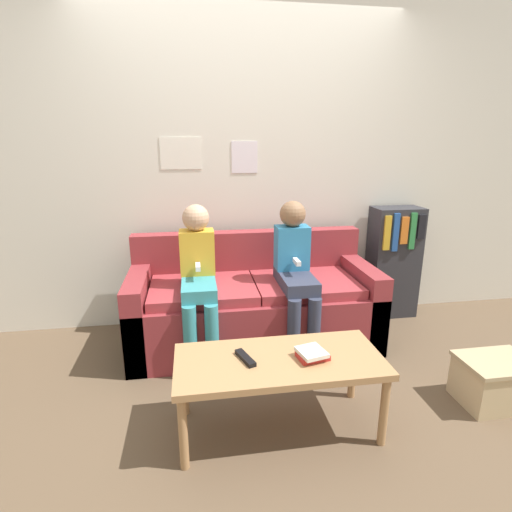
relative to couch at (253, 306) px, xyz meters
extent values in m
plane|color=brown|center=(0.00, -0.50, -0.29)|extent=(10.00, 10.00, 0.00)
cube|color=silver|center=(0.00, 0.49, 1.01)|extent=(8.00, 0.06, 2.60)
cube|color=white|center=(-0.50, 0.45, 1.13)|extent=(0.32, 0.00, 0.24)
cube|color=silver|center=(0.00, 0.45, 1.09)|extent=(0.21, 0.00, 0.25)
cube|color=maroon|center=(0.00, -0.03, -0.07)|extent=(1.82, 0.77, 0.44)
cube|color=maroon|center=(0.00, 0.29, 0.34)|extent=(1.82, 0.14, 0.38)
cube|color=maroon|center=(-0.84, -0.03, 0.01)|extent=(0.14, 0.77, 0.60)
cube|color=maroon|center=(0.84, -0.03, 0.01)|extent=(0.14, 0.77, 0.60)
cube|color=#A1343A|center=(-0.38, -0.07, 0.18)|extent=(0.75, 0.61, 0.07)
cube|color=#A1343A|center=(0.38, -0.07, 0.18)|extent=(0.75, 0.61, 0.07)
cube|color=#AD7F51|center=(-0.02, -1.01, 0.12)|extent=(1.08, 0.49, 0.04)
cylinder|color=#AD7F51|center=(-0.52, -1.21, -0.10)|extent=(0.04, 0.04, 0.39)
cylinder|color=#AD7F51|center=(0.48, -1.21, -0.10)|extent=(0.04, 0.04, 0.39)
cylinder|color=#AD7F51|center=(-0.52, -0.81, -0.10)|extent=(0.04, 0.04, 0.39)
cylinder|color=#AD7F51|center=(0.48, -0.81, -0.10)|extent=(0.04, 0.04, 0.39)
cylinder|color=teal|center=(-0.48, -0.44, -0.04)|extent=(0.09, 0.09, 0.51)
cylinder|color=teal|center=(-0.34, -0.44, -0.04)|extent=(0.09, 0.09, 0.51)
cube|color=teal|center=(-0.41, -0.19, 0.26)|extent=(0.23, 0.49, 0.09)
cube|color=gold|center=(-0.41, -0.06, 0.46)|extent=(0.24, 0.16, 0.31)
sphere|color=tan|center=(-0.41, -0.06, 0.71)|extent=(0.19, 0.19, 0.19)
cube|color=white|center=(-0.41, -0.21, 0.40)|extent=(0.03, 0.12, 0.03)
cylinder|color=#33384C|center=(0.21, -0.44, -0.04)|extent=(0.09, 0.09, 0.51)
cylinder|color=#33384C|center=(0.35, -0.44, -0.04)|extent=(0.09, 0.09, 0.51)
cube|color=#33384C|center=(0.28, -0.19, 0.26)|extent=(0.23, 0.49, 0.09)
cube|color=teal|center=(0.28, -0.06, 0.47)|extent=(0.24, 0.16, 0.32)
sphere|color=#8C6647|center=(0.28, -0.06, 0.72)|extent=(0.19, 0.19, 0.19)
cube|color=white|center=(0.28, -0.21, 0.40)|extent=(0.03, 0.12, 0.03)
cube|color=black|center=(-0.19, -1.00, 0.14)|extent=(0.09, 0.17, 0.02)
cube|color=red|center=(0.15, -1.04, 0.15)|extent=(0.17, 0.13, 0.03)
cube|color=silver|center=(0.15, -1.04, 0.17)|extent=(0.16, 0.17, 0.02)
cube|color=#2D2D33|center=(1.29, 0.31, 0.19)|extent=(0.42, 0.25, 0.97)
cube|color=gold|center=(1.14, 0.18, 0.49)|extent=(0.06, 0.02, 0.29)
cube|color=#23519E|center=(1.22, 0.18, 0.49)|extent=(0.05, 0.02, 0.32)
cube|color=orange|center=(1.29, 0.18, 0.51)|extent=(0.06, 0.02, 0.23)
cube|color=#2D8442|center=(1.37, 0.18, 0.50)|extent=(0.05, 0.02, 0.31)
cube|color=black|center=(1.44, 0.18, 0.53)|extent=(0.06, 0.02, 0.20)
cube|color=#CCB284|center=(1.29, -1.00, -0.16)|extent=(0.40, 0.30, 0.26)
cube|color=tan|center=(1.29, -1.00, -0.02)|extent=(0.42, 0.32, 0.02)
camera|label=1|loc=(-0.43, -2.81, 1.22)|focal=28.00mm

